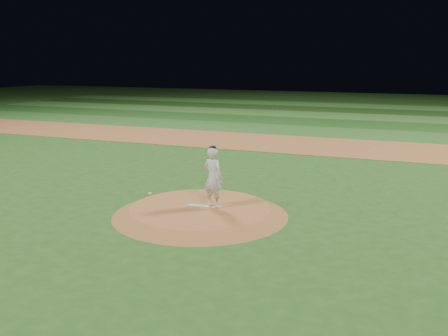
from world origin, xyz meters
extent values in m
plane|color=#27541B|center=(0.00, 0.00, 0.00)|extent=(120.00, 120.00, 0.00)
cube|color=#9D5F31|center=(0.00, 14.00, 0.01)|extent=(70.00, 6.00, 0.02)
cube|color=#2D6324|center=(0.00, 19.50, 0.01)|extent=(70.00, 5.00, 0.02)
cube|color=#1E4D18|center=(0.00, 24.50, 0.01)|extent=(70.00, 5.00, 0.02)
cube|color=#387229|center=(0.00, 29.50, 0.01)|extent=(70.00, 5.00, 0.02)
cube|color=#1E4115|center=(0.00, 34.50, 0.01)|extent=(70.00, 5.00, 0.02)
cube|color=#36772B|center=(0.00, 39.50, 0.01)|extent=(70.00, 5.00, 0.02)
cube|color=#254A17|center=(0.00, 44.50, 0.01)|extent=(70.00, 5.00, 0.02)
cone|color=#A36532|center=(0.00, 0.00, 0.12)|extent=(5.50, 5.50, 0.25)
cube|color=silver|center=(-0.10, 0.07, 0.27)|extent=(0.67, 0.22, 0.03)
ellipsoid|color=beige|center=(-2.23, 0.72, 0.29)|extent=(0.14, 0.14, 0.08)
imported|color=white|center=(0.36, 0.18, 1.20)|extent=(0.79, 0.62, 1.90)
ellipsoid|color=black|center=(0.36, 0.18, 2.13)|extent=(0.22, 0.22, 0.15)
camera|label=1|loc=(6.26, -13.66, 4.82)|focal=40.00mm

